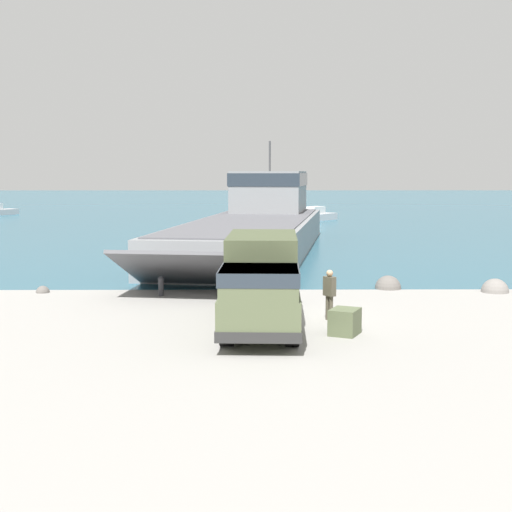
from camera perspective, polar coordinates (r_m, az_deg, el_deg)
name	(u,v)px	position (r m, az deg, el deg)	size (l,w,h in m)	color
ground_plane	(304,319)	(26.00, 3.86, -5.01)	(240.00, 240.00, 0.00)	gray
water_surface	(261,203)	(121.95, 0.44, 4.22)	(240.00, 180.00, 0.01)	#285B70
landing_craft	(257,221)	(50.22, 0.09, 2.83)	(11.97, 34.63, 7.77)	gray
military_truck	(262,282)	(24.01, 0.44, -2.13)	(2.79, 7.51, 3.11)	#566042
soldier_on_ramp	(329,291)	(25.62, 5.90, -2.80)	(0.46, 0.49, 1.82)	#4C4738
moored_boat_a	(313,216)	(78.26, 4.56, 3.20)	(6.17, 7.39, 1.56)	#B7BABF
mooring_bollard	(161,285)	(30.88, -7.61, -2.32)	(0.28, 0.28, 0.85)	#333338
cargo_crate	(345,322)	(23.53, 7.11, -5.24)	(0.85, 1.02, 0.85)	#566042
shoreline_rock_a	(43,293)	(32.86, -16.69, -2.82)	(0.60, 0.60, 0.60)	#66605B
shoreline_rock_b	(495,292)	(33.33, 18.56, -2.75)	(1.21, 1.21, 1.21)	gray
shoreline_rock_c	(388,288)	(33.13, 10.51, -2.57)	(1.19, 1.19, 1.19)	#66605B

